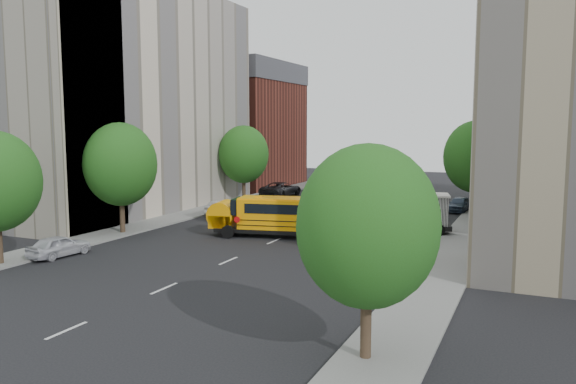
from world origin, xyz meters
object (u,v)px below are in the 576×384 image
Objects in this scene: street_tree_4 at (475,157)px; parked_car_2 at (281,189)px; street_tree_2 at (244,154)px; parked_car_1 at (223,208)px; street_tree_5 at (488,155)px; street_tree_1 at (121,164)px; street_tree_3 at (368,226)px; parked_car_4 at (459,204)px; safari_truck at (404,212)px; parked_car_0 at (59,246)px; school_bus at (286,215)px.

street_tree_4 is 1.40× the size of parked_car_2.
parked_car_1 is (2.19, -7.75, -4.19)m from street_tree_2.
street_tree_1 is at bearing -126.25° from street_tree_5.
parked_car_2 is (1.40, 5.79, -4.02)m from street_tree_2.
street_tree_1 is at bearing 147.53° from street_tree_3.
street_tree_4 is at bearing -54.13° from parked_car_4.
parked_car_4 is (20.53, 20.55, -4.28)m from street_tree_1.
safari_truck is 1.77× the size of parked_car_4.
parked_car_0 is at bearing -86.81° from street_tree_2.
parked_car_1 is at bearing 77.93° from street_tree_1.
parked_car_0 is (-20.60, -25.15, -4.43)m from street_tree_4.
street_tree_4 is at bearing -156.63° from parked_car_1.
street_tree_1 is 29.36m from parked_car_4.
street_tree_5 is at bearing 90.00° from street_tree_3.
street_tree_1 is 1.11× the size of street_tree_3.
street_tree_3 is 44.00m from street_tree_5.
street_tree_2 is 9.08m from parked_car_1.
parked_car_2 is (-0.79, 13.54, 0.16)m from parked_car_1.
street_tree_3 reaches higher than parked_car_1.
parked_car_1 is (-19.81, -19.75, -4.06)m from street_tree_5.
street_tree_5 is at bearing 90.00° from street_tree_4.
parked_car_1 is (-8.94, 6.60, -0.93)m from school_bus.
safari_truck is at bearing -100.01° from street_tree_5.
school_bus is at bearing 18.16° from street_tree_1.
street_tree_5 is at bearing 66.05° from safari_truck.
street_tree_5 is 22.06m from safari_truck.
street_tree_1 is 1.03× the size of street_tree_2.
street_tree_2 is at bearing -80.87° from parked_car_0.
street_tree_1 is 2.04× the size of parked_car_1.
safari_truck is (18.21, 8.50, -3.44)m from street_tree_1.
parked_car_2 is (-16.81, 15.29, -0.70)m from safari_truck.
street_tree_4 is 21.82m from parked_car_2.
safari_truck is 22.98m from parked_car_0.
street_tree_3 reaches higher than parked_car_4.
street_tree_3 is at bearing 131.24° from parked_car_1.
street_tree_3 is at bearing -90.00° from street_tree_5.
street_tree_2 is at bearing 115.39° from school_bus.
street_tree_5 is 1.07× the size of safari_truck.
street_tree_2 is 38.83m from street_tree_3.
street_tree_3 is 22.04m from parked_car_0.
school_bus is 19.35m from parked_car_4.
parked_car_2 is at bearing 103.37° from school_bus.
street_tree_5 reaches higher than parked_car_1.
parked_car_0 is at bearing -78.92° from street_tree_1.
street_tree_3 reaches higher than parked_car_0.
school_bus is 2.63× the size of parked_car_1.
street_tree_5 reaches higher than safari_truck.
safari_truck is 1.85× the size of parked_car_0.
street_tree_3 is at bearing -70.82° from school_bus.
street_tree_5 reaches higher than parked_car_4.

